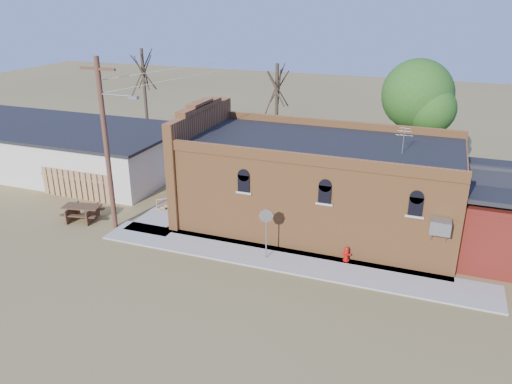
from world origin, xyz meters
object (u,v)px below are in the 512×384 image
(trash_barrel, at_px, (180,212))
(utility_pole, at_px, (107,142))
(picnic_table, at_px, (82,211))
(brick_bar, at_px, (314,183))
(fire_hydrant, at_px, (346,254))
(stop_sign, at_px, (266,220))

(trash_barrel, bearing_deg, utility_pole, -144.86)
(picnic_table, bearing_deg, utility_pole, -16.13)
(utility_pole, distance_m, picnic_table, 4.80)
(brick_bar, distance_m, utility_pole, 10.96)
(trash_barrel, height_order, picnic_table, trash_barrel)
(fire_hydrant, distance_m, trash_barrel, 9.62)
(fire_hydrant, xyz_separation_m, picnic_table, (-14.65, -0.43, 0.12))
(utility_pole, bearing_deg, fire_hydrant, 2.76)
(stop_sign, relative_size, trash_barrel, 2.82)
(brick_bar, xyz_separation_m, picnic_table, (-12.08, -4.13, -1.78))
(fire_hydrant, relative_size, stop_sign, 0.28)
(utility_pole, bearing_deg, stop_sign, -2.93)
(utility_pole, relative_size, stop_sign, 3.56)
(utility_pole, height_order, stop_sign, utility_pole)
(utility_pole, xyz_separation_m, stop_sign, (8.74, -0.45, -2.75))
(stop_sign, bearing_deg, trash_barrel, 160.69)
(utility_pole, height_order, fire_hydrant, utility_pole)
(utility_pole, distance_m, trash_barrel, 5.49)
(stop_sign, bearing_deg, picnic_table, -179.92)
(fire_hydrant, bearing_deg, brick_bar, 103.39)
(brick_bar, relative_size, utility_pole, 1.82)
(trash_barrel, xyz_separation_m, picnic_table, (-5.14, -1.84, 0.03))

